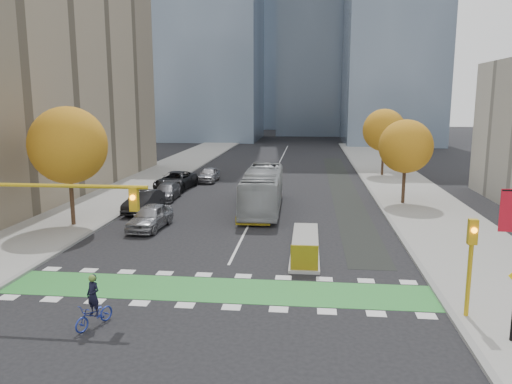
% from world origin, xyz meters
% --- Properties ---
extents(ground, '(300.00, 300.00, 0.00)m').
position_xyz_m(ground, '(0.00, 0.00, 0.00)').
color(ground, black).
rests_on(ground, ground).
extents(sidewalk_west, '(7.00, 120.00, 0.15)m').
position_xyz_m(sidewalk_west, '(-13.50, 20.00, 0.07)').
color(sidewalk_west, gray).
rests_on(sidewalk_west, ground).
extents(sidewalk_east, '(7.00, 120.00, 0.15)m').
position_xyz_m(sidewalk_east, '(13.50, 20.00, 0.07)').
color(sidewalk_east, gray).
rests_on(sidewalk_east, ground).
extents(curb_west, '(0.30, 120.00, 0.16)m').
position_xyz_m(curb_west, '(-10.00, 20.00, 0.07)').
color(curb_west, gray).
rests_on(curb_west, ground).
extents(curb_east, '(0.30, 120.00, 0.16)m').
position_xyz_m(curb_east, '(10.00, 20.00, 0.07)').
color(curb_east, gray).
rests_on(curb_east, ground).
extents(bike_crossing, '(20.00, 3.00, 0.01)m').
position_xyz_m(bike_crossing, '(0.00, 1.50, 0.01)').
color(bike_crossing, '#2B8533').
rests_on(bike_crossing, ground).
extents(centre_line, '(0.15, 70.00, 0.01)m').
position_xyz_m(centre_line, '(0.00, 40.00, 0.01)').
color(centre_line, silver).
rests_on(centre_line, ground).
extents(bike_lane_paint, '(2.50, 50.00, 0.01)m').
position_xyz_m(bike_lane_paint, '(7.50, 30.00, 0.01)').
color(bike_lane_paint, black).
rests_on(bike_lane_paint, ground).
extents(median_island, '(1.60, 10.00, 0.16)m').
position_xyz_m(median_island, '(4.00, 9.00, 0.08)').
color(median_island, gray).
rests_on(median_island, ground).
extents(hazard_board, '(1.40, 0.12, 1.30)m').
position_xyz_m(hazard_board, '(4.00, 4.20, 0.80)').
color(hazard_board, yellow).
rests_on(hazard_board, median_island).
extents(tree_west, '(5.20, 5.20, 8.22)m').
position_xyz_m(tree_west, '(-12.00, 12.00, 5.62)').
color(tree_west, '#332114').
rests_on(tree_west, ground).
extents(tree_east_near, '(4.40, 4.40, 7.08)m').
position_xyz_m(tree_east_near, '(12.00, 22.00, 4.86)').
color(tree_east_near, '#332114').
rests_on(tree_east_near, ground).
extents(tree_east_far, '(4.80, 4.80, 7.65)m').
position_xyz_m(tree_east_far, '(12.50, 38.00, 5.24)').
color(tree_east_far, '#332114').
rests_on(tree_east_far, ground).
extents(traffic_signal_west, '(8.53, 0.56, 5.20)m').
position_xyz_m(traffic_signal_west, '(-7.93, -0.51, 4.03)').
color(traffic_signal_west, '#BF9914').
rests_on(traffic_signal_west, ground).
extents(traffic_signal_east, '(0.35, 0.43, 4.10)m').
position_xyz_m(traffic_signal_east, '(10.50, -0.51, 2.73)').
color(traffic_signal_east, '#BF9914').
rests_on(traffic_signal_east, ground).
extents(cyclist, '(1.32, 1.92, 2.10)m').
position_xyz_m(cyclist, '(-3.96, -2.76, 0.70)').
color(cyclist, '#213197').
rests_on(cyclist, ground).
extents(bus, '(3.05, 11.89, 3.29)m').
position_xyz_m(bus, '(0.52, 18.70, 1.65)').
color(bus, '#A0A4A8').
rests_on(bus, ground).
extents(parked_car_a, '(2.29, 5.00, 1.66)m').
position_xyz_m(parked_car_a, '(-6.50, 11.93, 0.83)').
color(parked_car_a, '#929297').
rests_on(parked_car_a, ground).
extents(parked_car_b, '(2.05, 5.12, 1.65)m').
position_xyz_m(parked_car_b, '(-8.63, 16.93, 0.83)').
color(parked_car_b, black).
rests_on(parked_car_b, ground).
extents(parked_car_c, '(2.07, 4.83, 1.39)m').
position_xyz_m(parked_car_c, '(-8.27, 21.93, 0.69)').
color(parked_car_c, '#4C4C51').
rests_on(parked_car_c, ground).
extents(parked_car_d, '(3.44, 6.45, 1.72)m').
position_xyz_m(parked_car_d, '(-8.80, 26.93, 0.86)').
color(parked_car_d, black).
rests_on(parked_car_d, ground).
extents(parked_car_e, '(1.91, 4.53, 1.53)m').
position_xyz_m(parked_car_e, '(-6.50, 31.93, 0.76)').
color(parked_car_e, '#9F9EA4').
rests_on(parked_car_e, ground).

